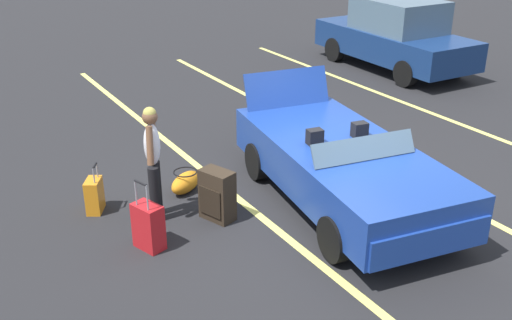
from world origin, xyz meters
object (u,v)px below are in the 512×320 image
at_px(suitcase_large_black, 217,195).
at_px(suitcase_small_carryon, 94,195).
at_px(convertible_car, 350,173).
at_px(duffel_bag, 186,182).
at_px(suitcase_medium_bright, 148,226).
at_px(traveler_person, 153,157).
at_px(parked_sedan_near, 395,35).

relative_size(suitcase_large_black, suitcase_small_carryon, 1.00).
xyz_separation_m(convertible_car, suitcase_large_black, (-0.75, -1.74, -0.22)).
bearing_deg(suitcase_large_black, suitcase_small_carryon, -57.95).
height_order(suitcase_small_carryon, duffel_bag, suitcase_small_carryon).
bearing_deg(suitcase_small_carryon, suitcase_medium_bright, 134.05).
relative_size(suitcase_medium_bright, suitcase_small_carryon, 1.32).
bearing_deg(suitcase_large_black, convertible_car, 136.79).
bearing_deg(traveler_person, convertible_car, 1.72).
height_order(suitcase_medium_bright, suitcase_small_carryon, suitcase_medium_bright).
bearing_deg(duffel_bag, traveler_person, -53.49).
xyz_separation_m(suitcase_medium_bright, parked_sedan_near, (-4.84, 8.79, 0.58)).
bearing_deg(duffel_bag, convertible_car, 45.06).
xyz_separation_m(suitcase_medium_bright, suitcase_small_carryon, (-1.32, -0.30, -0.06)).
distance_m(suitcase_small_carryon, parked_sedan_near, 9.77).
distance_m(convertible_car, suitcase_small_carryon, 3.67).
xyz_separation_m(suitcase_small_carryon, duffel_bag, (0.11, 1.39, -0.09)).
distance_m(suitcase_large_black, suitcase_small_carryon, 1.80).
height_order(suitcase_large_black, suitcase_medium_bright, suitcase_medium_bright).
bearing_deg(parked_sedan_near, suitcase_small_carryon, 112.73).
relative_size(suitcase_large_black, traveler_person, 0.45).
relative_size(suitcase_small_carryon, traveler_person, 0.45).
relative_size(suitcase_small_carryon, duffel_bag, 1.05).
bearing_deg(convertible_car, suitcase_medium_bright, -91.55).
distance_m(convertible_car, suitcase_medium_bright, 2.92).
bearing_deg(suitcase_medium_bright, suitcase_small_carryon, 84.42).
bearing_deg(duffel_bag, suitcase_large_black, 1.20).
height_order(convertible_car, suitcase_large_black, convertible_car).
bearing_deg(suitcase_small_carryon, traveler_person, 169.54).
xyz_separation_m(suitcase_large_black, parked_sedan_near, (-4.63, 7.68, 0.52)).
xyz_separation_m(suitcase_medium_bright, duffel_bag, (-1.21, 1.09, -0.16)).
xyz_separation_m(suitcase_large_black, duffel_bag, (-1.00, -0.02, -0.21)).
bearing_deg(duffel_bag, suitcase_small_carryon, -94.45).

